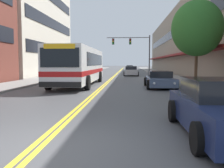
% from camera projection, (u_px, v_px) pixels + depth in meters
% --- Properties ---
extents(ground_plane, '(240.00, 240.00, 0.00)m').
position_uv_depth(ground_plane, '(117.00, 74.00, 42.05)').
color(ground_plane, '#4C4C4F').
extents(sidewalk_left, '(3.27, 106.00, 0.13)m').
position_uv_depth(sidewalk_left, '(75.00, 73.00, 42.51)').
color(sidewalk_left, gray).
rests_on(sidewalk_left, ground_plane).
extents(sidewalk_right, '(3.27, 106.00, 0.13)m').
position_uv_depth(sidewalk_right, '(160.00, 73.00, 41.57)').
color(sidewalk_right, gray).
rests_on(sidewalk_right, ground_plane).
extents(centre_line, '(0.34, 106.00, 0.01)m').
position_uv_depth(centre_line, '(117.00, 74.00, 42.05)').
color(centre_line, yellow).
rests_on(centre_line, ground_plane).
extents(storefront_row_right, '(9.10, 68.00, 10.44)m').
position_uv_depth(storefront_row_right, '(196.00, 42.00, 40.75)').
color(storefront_row_right, gray).
rests_on(storefront_row_right, ground_plane).
extents(city_bus, '(2.93, 11.74, 2.95)m').
position_uv_depth(city_bus, '(80.00, 64.00, 20.47)').
color(city_bus, silver).
rests_on(city_bus, ground_plane).
extents(car_dark_grey_parked_left_mid, '(2.00, 4.40, 1.37)m').
position_uv_depth(car_dark_grey_parked_left_mid, '(80.00, 72.00, 32.56)').
color(car_dark_grey_parked_left_mid, '#38383D').
rests_on(car_dark_grey_parked_left_mid, ground_plane).
extents(car_navy_parked_right_foreground, '(2.07, 4.63, 1.40)m').
position_uv_depth(car_navy_parked_right_foreground, '(221.00, 109.00, 6.20)').
color(car_navy_parked_right_foreground, '#19234C').
rests_on(car_navy_parked_right_foreground, ground_plane).
extents(car_slate_blue_parked_right_mid, '(2.11, 4.77, 1.21)m').
position_uv_depth(car_slate_blue_parked_right_mid, '(160.00, 80.00, 18.30)').
color(car_slate_blue_parked_right_mid, '#475675').
rests_on(car_slate_blue_parked_right_mid, ground_plane).
extents(car_silver_moving_lead, '(2.08, 4.86, 1.35)m').
position_uv_depth(car_silver_moving_lead, '(131.00, 71.00, 35.63)').
color(car_silver_moving_lead, '#B7B7BC').
rests_on(car_silver_moving_lead, ground_plane).
extents(car_champagne_moving_second, '(1.97, 4.57, 1.25)m').
position_uv_depth(car_champagne_moving_second, '(130.00, 68.00, 59.33)').
color(car_champagne_moving_second, beige).
rests_on(car_champagne_moving_second, ground_plane).
extents(traffic_signal_mast, '(6.76, 0.38, 6.10)m').
position_uv_depth(traffic_signal_mast, '(134.00, 46.00, 38.90)').
color(traffic_signal_mast, '#47474C').
rests_on(traffic_signal_mast, ground_plane).
extents(street_tree_right_mid, '(3.44, 3.44, 5.91)m').
position_uv_depth(street_tree_right_mid, '(197.00, 28.00, 16.89)').
color(street_tree_right_mid, brown).
rests_on(street_tree_right_mid, sidewalk_right).
extents(fire_hydrant, '(0.33, 0.25, 0.78)m').
position_uv_depth(fire_hydrant, '(187.00, 82.00, 16.91)').
color(fire_hydrant, red).
rests_on(fire_hydrant, sidewalk_right).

